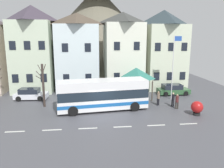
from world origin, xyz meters
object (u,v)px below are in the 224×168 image
(public_bench, at_px, (131,91))
(townhouse_03, at_px, (123,51))
(transit_bus, at_px, (102,95))
(bare_tree_02, at_px, (43,85))
(parked_car_01, at_px, (31,94))
(hilltop_castle, at_px, (98,27))
(pedestrian_03, at_px, (173,98))
(pedestrian_02, at_px, (177,101))
(townhouse_02, at_px, (77,52))
(pedestrian_00, at_px, (143,96))
(townhouse_01, at_px, (34,49))
(harbour_buoy, at_px, (197,108))
(bus_shelter, at_px, (136,74))
(flagpole, at_px, (174,64))
(pedestrian_01, at_px, (158,98))
(townhouse_04, at_px, (163,49))
(parked_car_00, at_px, (173,90))

(public_bench, bearing_deg, townhouse_03, 96.17)
(transit_bus, relative_size, bare_tree_02, 2.02)
(townhouse_03, xyz_separation_m, parked_car_01, (-12.35, -5.39, -4.88))
(hilltop_castle, bearing_deg, pedestrian_03, -75.47)
(pedestrian_02, height_order, pedestrian_03, pedestrian_02)
(townhouse_02, relative_size, transit_bus, 1.13)
(hilltop_castle, height_order, pedestrian_00, hilltop_castle)
(townhouse_01, bearing_deg, public_bench, -17.74)
(townhouse_03, bearing_deg, public_bench, -83.83)
(townhouse_01, relative_size, townhouse_03, 1.07)
(pedestrian_02, height_order, harbour_buoy, pedestrian_02)
(townhouse_02, distance_m, hilltop_castle, 17.67)
(hilltop_castle, xyz_separation_m, bus_shelter, (3.47, -22.35, -6.50))
(public_bench, bearing_deg, bare_tree_02, -157.53)
(parked_car_01, xyz_separation_m, pedestrian_03, (16.44, -4.71, 0.23))
(hilltop_castle, xyz_separation_m, pedestrian_03, (6.83, -26.36, -8.72))
(townhouse_03, xyz_separation_m, pedestrian_03, (4.09, -10.10, -4.65))
(townhouse_02, xyz_separation_m, parked_car_01, (-5.70, -4.93, -4.77))
(townhouse_01, height_order, townhouse_03, townhouse_01)
(hilltop_castle, distance_m, flagpole, 25.44)
(parked_car_01, height_order, public_bench, parked_car_01)
(townhouse_02, bearing_deg, hilltop_castle, 76.85)
(pedestrian_01, bearing_deg, bare_tree_02, 175.80)
(townhouse_03, xyz_separation_m, flagpole, (4.99, -7.43, -1.09))
(pedestrian_02, distance_m, harbour_buoy, 2.46)
(transit_bus, height_order, bare_tree_02, bare_tree_02)
(public_bench, xyz_separation_m, bare_tree_02, (-10.63, -4.40, 2.05))
(hilltop_castle, relative_size, public_bench, 23.90)
(townhouse_01, relative_size, pedestrian_01, 7.29)
(pedestrian_01, bearing_deg, townhouse_04, 69.64)
(transit_bus, bearing_deg, pedestrian_03, -4.49)
(townhouse_01, xyz_separation_m, flagpole, (17.81, -7.48, -1.48))
(pedestrian_03, bearing_deg, pedestrian_00, 154.47)
(pedestrian_01, relative_size, flagpole, 0.21)
(hilltop_castle, distance_m, transit_bus, 27.88)
(townhouse_03, xyz_separation_m, public_bench, (0.45, -4.20, -5.09))
(pedestrian_02, distance_m, pedestrian_03, 0.94)
(transit_bus, distance_m, pedestrian_00, 5.21)
(pedestrian_03, relative_size, public_bench, 1.09)
(harbour_buoy, bearing_deg, townhouse_04, 86.72)
(public_bench, distance_m, bare_tree_02, 11.69)
(townhouse_02, bearing_deg, townhouse_01, 175.26)
(townhouse_03, height_order, public_bench, townhouse_03)
(townhouse_04, xyz_separation_m, parked_car_01, (-18.47, -5.42, -5.05))
(townhouse_04, xyz_separation_m, bare_tree_02, (-16.30, -8.63, -3.21))
(bus_shelter, bearing_deg, bare_tree_02, -167.08)
(townhouse_03, bearing_deg, pedestrian_03, -67.97)
(townhouse_04, height_order, pedestrian_03, townhouse_04)
(pedestrian_00, height_order, flagpole, flagpole)
(parked_car_00, relative_size, pedestrian_01, 2.55)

